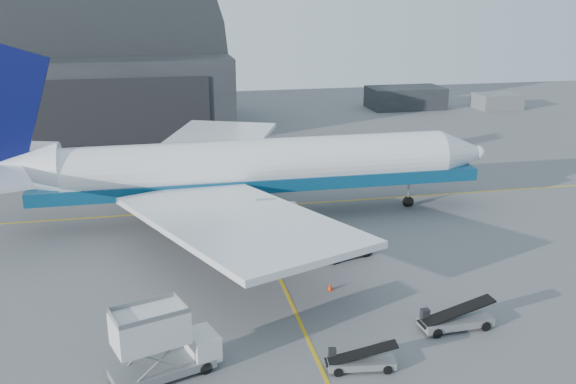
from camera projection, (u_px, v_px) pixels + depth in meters
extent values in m
plane|color=#565659|center=(286.00, 292.00, 48.25)|extent=(200.00, 200.00, 0.00)
cube|color=gold|center=(248.00, 207.00, 66.91)|extent=(80.00, 0.25, 0.02)
cube|color=gold|center=(292.00, 304.00, 46.38)|extent=(0.25, 40.00, 0.02)
cube|color=black|center=(71.00, 92.00, 102.82)|extent=(50.00, 28.00, 12.00)
cube|color=black|center=(60.00, 114.00, 89.97)|extent=(42.00, 0.40, 9.50)
cube|color=black|center=(405.00, 108.00, 122.82)|extent=(14.00, 8.00, 4.00)
cube|color=slate|center=(496.00, 108.00, 122.39)|extent=(8.00, 6.00, 2.80)
cylinder|color=white|center=(261.00, 164.00, 62.69)|extent=(37.37, 4.98, 4.98)
cone|color=white|center=(460.00, 154.00, 66.77)|extent=(4.57, 4.98, 4.98)
sphere|color=white|center=(478.00, 153.00, 67.17)|extent=(1.45, 1.45, 1.45)
cone|color=white|center=(19.00, 171.00, 58.17)|extent=(7.27, 4.98, 4.98)
cube|color=black|center=(449.00, 148.00, 66.34)|extent=(2.70, 2.28, 0.73)
cube|color=navy|center=(261.00, 180.00, 63.18)|extent=(43.59, 5.03, 1.25)
cube|color=white|center=(235.00, 220.00, 50.58)|extent=(19.14, 25.45, 1.51)
cube|color=white|center=(208.00, 147.00, 73.83)|extent=(19.14, 25.45, 1.51)
cube|color=white|center=(1.00, 179.00, 53.53)|extent=(6.35, 8.69, 0.36)
cube|color=white|center=(21.00, 152.00, 62.24)|extent=(6.35, 8.69, 0.36)
cylinder|color=gray|center=(266.00, 219.00, 55.56)|extent=(5.40, 2.80, 2.80)
cylinder|color=gray|center=(240.00, 169.00, 71.06)|extent=(5.40, 2.80, 2.80)
cylinder|color=#A5A5AA|center=(409.00, 193.00, 66.91)|extent=(0.29, 0.29, 2.91)
cylinder|color=black|center=(408.00, 202.00, 67.21)|extent=(1.14, 0.36, 1.14)
cylinder|color=black|center=(246.00, 224.00, 60.65)|extent=(1.35, 0.47, 1.35)
cylinder|color=black|center=(237.00, 202.00, 66.85)|extent=(1.35, 0.47, 1.35)
cube|color=slate|center=(163.00, 368.00, 37.58)|extent=(6.35, 4.13, 0.49)
cube|color=silver|center=(203.00, 344.00, 38.58)|extent=(2.22, 2.65, 1.58)
cube|color=black|center=(214.00, 338.00, 38.87)|extent=(0.67, 1.80, 0.89)
cube|color=silver|center=(150.00, 328.00, 36.45)|extent=(4.71, 3.66, 1.97)
cylinder|color=black|center=(206.00, 368.00, 37.87)|extent=(0.84, 0.53, 0.79)
cylinder|color=black|center=(192.00, 351.00, 39.57)|extent=(0.84, 0.53, 0.79)
cylinder|color=black|center=(120.00, 373.00, 37.38)|extent=(0.84, 0.53, 0.79)
cube|color=black|center=(343.00, 249.00, 54.65)|extent=(4.89, 3.58, 0.99)
cube|color=silver|center=(350.00, 238.00, 54.69)|extent=(2.04, 2.33, 0.99)
cylinder|color=black|center=(366.00, 252.00, 54.49)|extent=(1.05, 0.65, 0.99)
cylinder|color=black|center=(351.00, 243.00, 56.32)|extent=(1.05, 0.65, 0.99)
cylinder|color=black|center=(335.00, 259.00, 53.08)|extent=(1.05, 0.65, 0.99)
cylinder|color=black|center=(321.00, 250.00, 54.91)|extent=(1.05, 0.65, 0.99)
cube|color=slate|center=(361.00, 363.00, 38.35)|extent=(4.20, 1.85, 0.42)
cube|color=black|center=(361.00, 353.00, 38.15)|extent=(4.41, 1.42, 1.18)
cube|color=black|center=(332.00, 353.00, 38.55)|extent=(0.50, 0.42, 0.55)
cylinder|color=black|center=(388.00, 369.00, 37.90)|extent=(0.58, 0.29, 0.55)
cylinder|color=black|center=(383.00, 358.00, 39.13)|extent=(0.58, 0.29, 0.55)
cylinder|color=black|center=(338.00, 372.00, 37.65)|extent=(0.58, 0.29, 0.55)
cylinder|color=black|center=(335.00, 360.00, 38.88)|extent=(0.58, 0.29, 0.55)
cube|color=slate|center=(456.00, 322.00, 42.91)|extent=(4.97, 1.94, 0.50)
cube|color=black|center=(457.00, 311.00, 42.67)|extent=(5.26, 1.40, 1.42)
cube|color=black|center=(425.00, 314.00, 42.81)|extent=(0.58, 0.47, 0.67)
cylinder|color=black|center=(485.00, 326.00, 42.68)|extent=(0.68, 0.31, 0.67)
cylinder|color=black|center=(473.00, 315.00, 44.11)|extent=(0.68, 0.31, 0.67)
cylinder|color=black|center=(437.00, 333.00, 41.80)|extent=(0.68, 0.31, 0.67)
cylinder|color=black|center=(426.00, 322.00, 43.24)|extent=(0.68, 0.31, 0.67)
cube|color=red|center=(330.00, 290.00, 48.53)|extent=(0.38, 0.38, 0.03)
cone|color=red|center=(330.00, 287.00, 48.45)|extent=(0.38, 0.38, 0.56)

